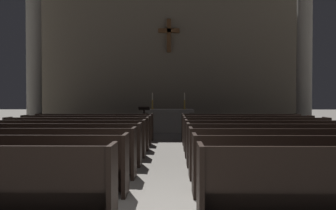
{
  "coord_description": "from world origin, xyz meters",
  "views": [
    {
      "loc": [
        0.2,
        -4.17,
        1.51
      ],
      "look_at": [
        0.0,
        9.54,
        1.22
      ],
      "focal_mm": 36.88,
      "sensor_mm": 36.0,
      "label": 1
    }
  ],
  "objects_px": {
    "candlestick_right": "(185,104)",
    "column_left_third": "(34,54)",
    "pew_left_row_8": "(95,127)",
    "altar": "(168,120)",
    "column_right_third": "(304,54)",
    "pew_left_row_4": "(48,144)",
    "pew_right_row_8": "(240,127)",
    "pew_left_row_7": "(87,130)",
    "pew_left_row_5": "(65,138)",
    "pew_right_row_2": "(327,165)",
    "lectern": "(144,122)",
    "candlestick_left": "(152,104)",
    "pew_left_row_3": "(26,152)",
    "pew_right_row_5": "(266,139)",
    "pew_right_row_6": "(256,134)",
    "pew_right_row_7": "(247,130)",
    "pew_right_row_4": "(280,145)",
    "pew_right_row_3": "(300,153)",
    "pew_left_row_6": "(77,134)"
  },
  "relations": [
    {
      "from": "column_right_third",
      "to": "pew_right_row_7",
      "type": "bearing_deg",
      "value": -131.02
    },
    {
      "from": "pew_right_row_5",
      "to": "altar",
      "type": "relative_size",
      "value": 1.86
    },
    {
      "from": "altar",
      "to": "pew_left_row_7",
      "type": "bearing_deg",
      "value": -122.41
    },
    {
      "from": "pew_right_row_2",
      "to": "pew_right_row_7",
      "type": "relative_size",
      "value": 1.0
    },
    {
      "from": "pew_left_row_6",
      "to": "pew_right_row_7",
      "type": "height_order",
      "value": "same"
    },
    {
      "from": "candlestick_right",
      "to": "column_left_third",
      "type": "bearing_deg",
      "value": -176.68
    },
    {
      "from": "pew_left_row_8",
      "to": "pew_right_row_6",
      "type": "bearing_deg",
      "value": -24.07
    },
    {
      "from": "pew_left_row_5",
      "to": "pew_right_row_6",
      "type": "distance_m",
      "value": 5.23
    },
    {
      "from": "pew_left_row_7",
      "to": "altar",
      "type": "distance_m",
      "value": 4.76
    },
    {
      "from": "candlestick_left",
      "to": "pew_right_row_2",
      "type": "bearing_deg",
      "value": -71.5
    },
    {
      "from": "pew_right_row_7",
      "to": "pew_right_row_8",
      "type": "xyz_separation_m",
      "value": [
        0.0,
        1.14,
        0.0
      ]
    },
    {
      "from": "pew_left_row_7",
      "to": "pew_right_row_6",
      "type": "bearing_deg",
      "value": -12.59
    },
    {
      "from": "pew_left_row_3",
      "to": "pew_left_row_4",
      "type": "height_order",
      "value": "same"
    },
    {
      "from": "pew_left_row_4",
      "to": "pew_right_row_6",
      "type": "distance_m",
      "value": 5.59
    },
    {
      "from": "pew_left_row_3",
      "to": "pew_right_row_4",
      "type": "xyz_separation_m",
      "value": [
        5.1,
        1.14,
        0.0
      ]
    },
    {
      "from": "pew_left_row_4",
      "to": "pew_right_row_2",
      "type": "distance_m",
      "value": 5.59
    },
    {
      "from": "pew_left_row_7",
      "to": "pew_right_row_3",
      "type": "distance_m",
      "value": 6.84
    },
    {
      "from": "pew_left_row_3",
      "to": "candlestick_left",
      "type": "relative_size",
      "value": 5.7
    },
    {
      "from": "pew_left_row_5",
      "to": "pew_right_row_3",
      "type": "relative_size",
      "value": 1.0
    },
    {
      "from": "pew_left_row_7",
      "to": "candlestick_left",
      "type": "height_order",
      "value": "candlestick_left"
    },
    {
      "from": "pew_left_row_5",
      "to": "pew_left_row_7",
      "type": "height_order",
      "value": "same"
    },
    {
      "from": "pew_left_row_4",
      "to": "pew_right_row_8",
      "type": "xyz_separation_m",
      "value": [
        5.1,
        4.56,
        0.0
      ]
    },
    {
      "from": "pew_left_row_8",
      "to": "pew_right_row_6",
      "type": "relative_size",
      "value": 1.0
    },
    {
      "from": "pew_left_row_8",
      "to": "lectern",
      "type": "xyz_separation_m",
      "value": [
        1.59,
        1.68,
        0.07
      ]
    },
    {
      "from": "pew_left_row_4",
      "to": "pew_left_row_8",
      "type": "relative_size",
      "value": 1.0
    },
    {
      "from": "pew_left_row_5",
      "to": "altar",
      "type": "height_order",
      "value": "altar"
    },
    {
      "from": "column_right_third",
      "to": "candlestick_right",
      "type": "distance_m",
      "value": 5.46
    },
    {
      "from": "pew_right_row_5",
      "to": "candlestick_right",
      "type": "bearing_deg",
      "value": 106.38
    },
    {
      "from": "column_left_third",
      "to": "column_right_third",
      "type": "height_order",
      "value": "same"
    },
    {
      "from": "pew_left_row_8",
      "to": "candlestick_left",
      "type": "xyz_separation_m",
      "value": [
        1.85,
        2.88,
        0.76
      ]
    },
    {
      "from": "pew_right_row_5",
      "to": "column_left_third",
      "type": "height_order",
      "value": "column_left_third"
    },
    {
      "from": "pew_left_row_6",
      "to": "column_right_third",
      "type": "height_order",
      "value": "column_right_third"
    },
    {
      "from": "pew_left_row_7",
      "to": "pew_left_row_8",
      "type": "distance_m",
      "value": 1.14
    },
    {
      "from": "pew_right_row_7",
      "to": "candlestick_left",
      "type": "bearing_deg",
      "value": 128.97
    },
    {
      "from": "pew_right_row_2",
      "to": "column_left_third",
      "type": "relative_size",
      "value": 0.6
    },
    {
      "from": "pew_left_row_5",
      "to": "pew_right_row_2",
      "type": "height_order",
      "value": "same"
    },
    {
      "from": "pew_left_row_4",
      "to": "lectern",
      "type": "xyz_separation_m",
      "value": [
        1.59,
        6.24,
        0.07
      ]
    },
    {
      "from": "pew_left_row_4",
      "to": "column_left_third",
      "type": "relative_size",
      "value": 0.6
    },
    {
      "from": "pew_right_row_4",
      "to": "pew_left_row_7",
      "type": "bearing_deg",
      "value": 146.18
    },
    {
      "from": "pew_left_row_6",
      "to": "pew_left_row_8",
      "type": "distance_m",
      "value": 2.28
    },
    {
      "from": "pew_left_row_8",
      "to": "altar",
      "type": "relative_size",
      "value": 1.86
    },
    {
      "from": "pew_left_row_8",
      "to": "lectern",
      "type": "height_order",
      "value": "lectern"
    },
    {
      "from": "pew_right_row_4",
      "to": "pew_right_row_6",
      "type": "bearing_deg",
      "value": 90.0
    },
    {
      "from": "pew_left_row_3",
      "to": "column_left_third",
      "type": "distance_m",
      "value": 9.26
    },
    {
      "from": "pew_right_row_3",
      "to": "pew_left_row_7",
      "type": "bearing_deg",
      "value": 138.22
    },
    {
      "from": "pew_right_row_7",
      "to": "candlestick_right",
      "type": "height_order",
      "value": "candlestick_right"
    },
    {
      "from": "candlestick_left",
      "to": "pew_right_row_6",
      "type": "bearing_deg",
      "value": -57.78
    },
    {
      "from": "pew_right_row_3",
      "to": "lectern",
      "type": "bearing_deg",
      "value": 115.47
    },
    {
      "from": "pew_right_row_2",
      "to": "altar",
      "type": "xyz_separation_m",
      "value": [
        -2.55,
        9.72,
        0.06
      ]
    },
    {
      "from": "pew_left_row_8",
      "to": "pew_right_row_5",
      "type": "relative_size",
      "value": 1.0
    }
  ]
}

